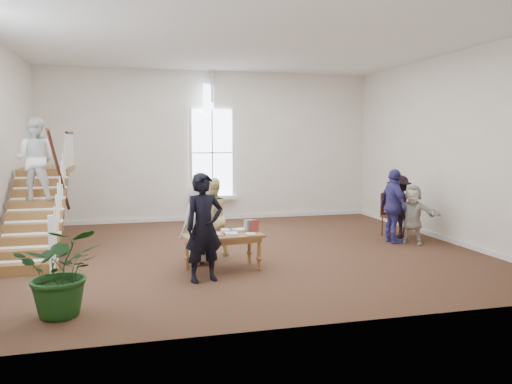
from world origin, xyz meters
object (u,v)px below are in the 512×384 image
object	(u,v)px
police_officer	(204,228)
floor_plant	(62,271)
woman_cluster_c	(413,214)
side_chair	(391,212)
woman_cluster_b	(398,207)
elderly_woman	(200,222)
person_yellow	(211,218)
woman_cluster_a	(394,206)
library_table	(224,238)

from	to	relation	value
police_officer	floor_plant	bearing A→B (deg)	-165.54
woman_cluster_c	side_chair	distance (m)	0.98
woman_cluster_b	side_chair	distance (m)	0.37
elderly_woman	person_yellow	world-z (taller)	elderly_woman
person_yellow	woman_cluster_c	distance (m)	4.82
police_officer	woman_cluster_a	xyz separation A→B (m)	(4.83, 2.07, -0.07)
library_table	woman_cluster_b	world-z (taller)	woman_cluster_b
person_yellow	woman_cluster_a	xyz separation A→B (m)	(4.43, 0.32, 0.05)
elderly_woman	police_officer	bearing A→B (deg)	58.08
library_table	elderly_woman	xyz separation A→B (m)	(-0.36, 0.60, 0.23)
police_officer	woman_cluster_c	world-z (taller)	police_officer
elderly_woman	floor_plant	size ratio (longest dim) A/B	1.31
police_officer	woman_cluster_c	xyz separation A→B (m)	(5.22, 1.87, -0.25)
library_table	side_chair	world-z (taller)	side_chair
woman_cluster_a	floor_plant	bearing A→B (deg)	114.38
library_table	woman_cluster_a	xyz separation A→B (m)	(4.37, 1.42, 0.28)
person_yellow	elderly_woman	bearing A→B (deg)	34.93
woman_cluster_c	library_table	bearing A→B (deg)	-122.30
woman_cluster_b	woman_cluster_c	xyz separation A→B (m)	(0.00, -0.65, -0.10)
woman_cluster_b	library_table	bearing A→B (deg)	-40.12
elderly_woman	floor_plant	distance (m)	3.36
woman_cluster_b	floor_plant	bearing A→B (deg)	-34.80
woman_cluster_a	woman_cluster_c	size ratio (longest dim) A/B	1.26
woman_cluster_c	elderly_woman	bearing A→B (deg)	-129.75
woman_cluster_a	police_officer	bearing A→B (deg)	112.51
person_yellow	woman_cluster_a	distance (m)	4.44
woman_cluster_c	side_chair	world-z (taller)	woman_cluster_c
library_table	floor_plant	distance (m)	3.23
floor_plant	woman_cluster_b	bearing A→B (deg)	26.73
woman_cluster_b	floor_plant	distance (m)	8.29
woman_cluster_b	floor_plant	xyz separation A→B (m)	(-7.40, -3.73, -0.16)
floor_plant	person_yellow	bearing A→B (deg)	48.90
person_yellow	woman_cluster_a	world-z (taller)	woman_cluster_a
elderly_woman	person_yellow	bearing A→B (deg)	-148.31
police_officer	elderly_woman	bearing A→B (deg)	70.89
library_table	floor_plant	size ratio (longest dim) A/B	1.20
side_chair	elderly_woman	bearing A→B (deg)	-165.89
library_table	police_officer	distance (m)	0.87
woman_cluster_a	side_chair	xyz separation A→B (m)	(0.38, 0.78, -0.26)
woman_cluster_b	woman_cluster_c	world-z (taller)	woman_cluster_b
police_officer	side_chair	distance (m)	5.95
police_officer	woman_cluster_a	distance (m)	5.26
person_yellow	floor_plant	xyz separation A→B (m)	(-2.58, -2.96, -0.19)
person_yellow	woman_cluster_b	xyz separation A→B (m)	(4.82, 0.77, -0.04)
person_yellow	woman_cluster_a	size ratio (longest dim) A/B	0.94
library_table	woman_cluster_c	world-z (taller)	woman_cluster_c
police_officer	side_chair	world-z (taller)	police_officer
library_table	woman_cluster_a	bearing A→B (deg)	11.05
library_table	woman_cluster_c	xyz separation A→B (m)	(4.76, 1.22, 0.10)
police_officer	woman_cluster_c	distance (m)	5.55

